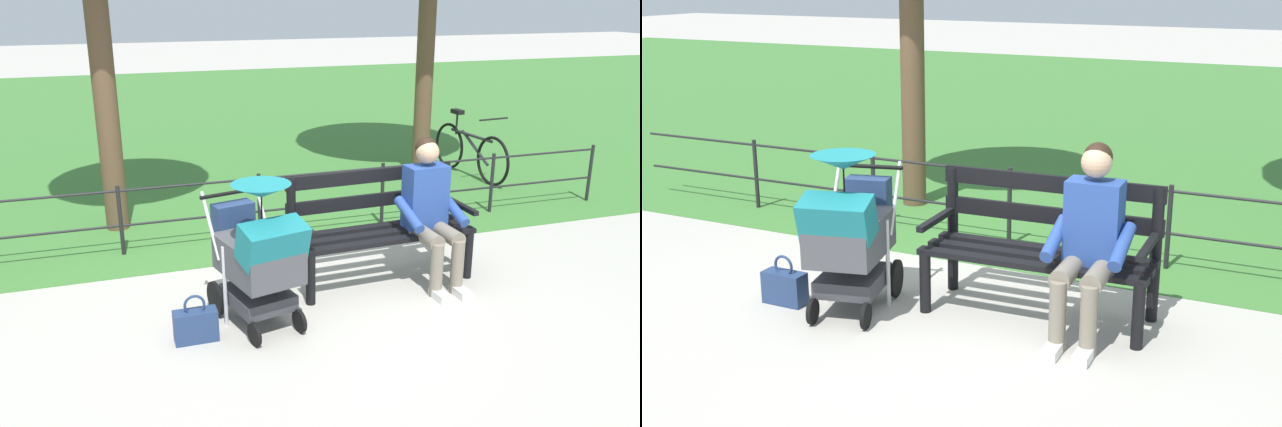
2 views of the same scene
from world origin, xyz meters
The scene contains 7 objects.
ground_plane centered at (0.00, 0.00, 0.00)m, with size 60.00×60.00×0.00m, color #ADA89E.
grass_lawn centered at (0.00, -8.80, 0.00)m, with size 40.00×16.00×0.01m, color #3D7533.
park_bench centered at (-0.77, -0.12, 0.53)m, with size 1.62×0.66×0.96m.
person_on_bench centered at (-1.17, 0.11, 0.68)m, with size 0.55×0.74×1.28m.
stroller centered at (0.45, 0.44, 0.59)m, with size 0.68×0.97×1.15m.
handbag centered at (0.96, 0.54, 0.13)m, with size 0.32×0.14×0.37m.
park_fence centered at (-0.28, -1.39, 0.42)m, with size 8.28×0.04×0.70m.
Camera 2 is at (-2.63, 5.05, 2.35)m, focal length 46.73 mm.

